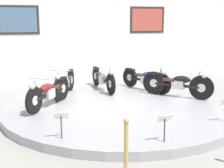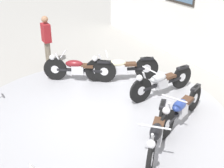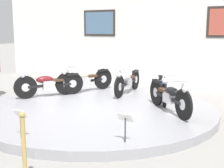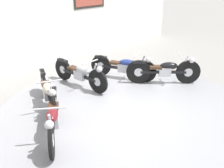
% 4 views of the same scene
% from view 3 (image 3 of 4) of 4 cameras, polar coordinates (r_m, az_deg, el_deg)
% --- Properties ---
extents(ground_plane, '(60.00, 60.00, 0.00)m').
position_cam_3_polar(ground_plane, '(7.83, -2.79, -5.33)').
color(ground_plane, gray).
extents(display_platform, '(5.85, 5.85, 0.18)m').
position_cam_3_polar(display_platform, '(7.81, -2.79, -4.69)').
color(display_platform, '#99999E').
rests_on(display_platform, ground_plane).
extents(back_wall, '(14.00, 0.22, 4.16)m').
position_cam_3_polar(back_wall, '(11.42, 8.51, 10.00)').
color(back_wall, white).
rests_on(back_wall, ground_plane).
extents(motorcycle_maroon, '(1.19, 1.65, 0.79)m').
position_cam_3_polar(motorcycle_maroon, '(8.95, -11.57, 0.14)').
color(motorcycle_maroon, black).
rests_on(motorcycle_maroon, display_platform).
extents(motorcycle_cream, '(0.83, 1.87, 0.80)m').
position_cam_3_polar(motorcycle_cream, '(9.44, -5.10, 0.87)').
color(motorcycle_cream, black).
rests_on(motorcycle_cream, display_platform).
extents(motorcycle_silver, '(0.54, 1.97, 0.79)m').
position_cam_3_polar(motorcycle_silver, '(9.20, 2.81, 0.58)').
color(motorcycle_silver, black).
rests_on(motorcycle_silver, display_platform).
extents(motorcycle_blue, '(0.86, 1.81, 0.78)m').
position_cam_3_polar(motorcycle_blue, '(8.35, 9.20, -0.57)').
color(motorcycle_blue, black).
rests_on(motorcycle_blue, display_platform).
extents(motorcycle_black, '(1.47, 1.46, 0.81)m').
position_cam_3_polar(motorcycle_black, '(7.23, 10.49, -2.09)').
color(motorcycle_black, black).
rests_on(motorcycle_black, display_platform).
extents(info_placard_front_centre, '(0.26, 0.11, 0.51)m').
position_cam_3_polar(info_placard_front_centre, '(5.73, -16.40, -5.87)').
color(info_placard_front_centre, '#333338').
rests_on(info_placard_front_centre, display_platform).
extents(info_placard_front_right, '(0.26, 0.11, 0.51)m').
position_cam_3_polar(info_placard_front_right, '(5.27, 2.44, -6.84)').
color(info_placard_front_right, '#333338').
rests_on(info_placard_front_right, display_platform).
extents(stanchion_post_right_of_entry, '(0.28, 0.28, 1.02)m').
position_cam_3_polar(stanchion_post_right_of_entry, '(4.43, -15.67, -13.44)').
color(stanchion_post_right_of_entry, tan).
rests_on(stanchion_post_right_of_entry, ground_plane).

